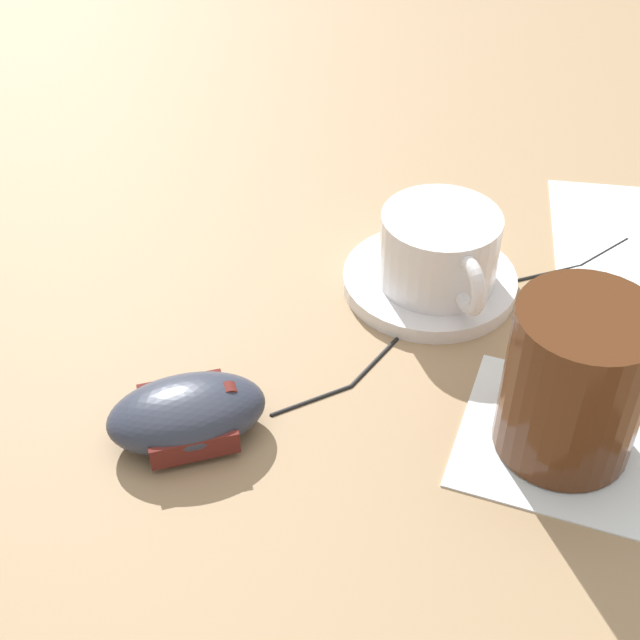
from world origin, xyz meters
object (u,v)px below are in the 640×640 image
object	(u,v)px
coffee_cup	(440,250)
drinking_glass	(575,381)
saucer	(429,281)
computer_mouse	(187,413)

from	to	relation	value
coffee_cup	drinking_glass	bearing A→B (deg)	35.98
drinking_glass	saucer	bearing A→B (deg)	-143.56
computer_mouse	drinking_glass	bearing A→B (deg)	101.15
coffee_cup	computer_mouse	size ratio (longest dim) A/B	0.92
computer_mouse	drinking_glass	size ratio (longest dim) A/B	1.13
computer_mouse	coffee_cup	bearing A→B (deg)	142.98
saucer	drinking_glass	bearing A→B (deg)	36.44
computer_mouse	drinking_glass	world-z (taller)	drinking_glass
coffee_cup	computer_mouse	distance (m)	0.22
coffee_cup	computer_mouse	world-z (taller)	coffee_cup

